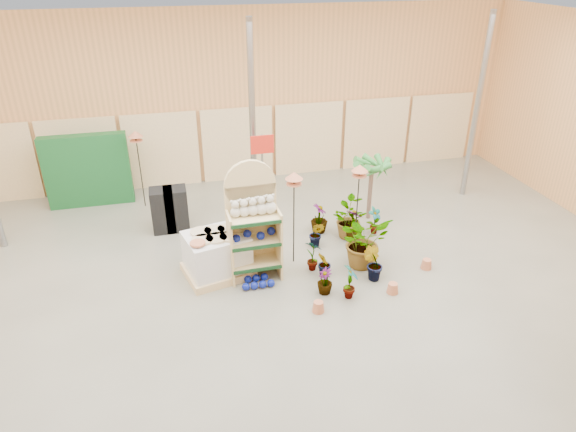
% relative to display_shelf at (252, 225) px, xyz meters
% --- Properties ---
extents(room, '(15.20, 12.10, 4.70)m').
position_rel_display_shelf_xyz_m(room, '(0.46, -0.30, 1.16)').
color(room, '#686658').
rests_on(room, ground).
extents(display_shelf, '(0.98, 0.63, 2.32)m').
position_rel_display_shelf_xyz_m(display_shelf, '(0.00, 0.00, 0.00)').
color(display_shelf, tan).
rests_on(display_shelf, ground).
extents(teddy_bears, '(0.86, 0.24, 0.38)m').
position_rel_display_shelf_xyz_m(teddy_bears, '(0.04, -0.11, 0.41)').
color(teddy_bears, beige).
rests_on(teddy_bears, display_shelf).
extents(gazing_balls_shelf, '(0.85, 0.29, 0.16)m').
position_rel_display_shelf_xyz_m(gazing_balls_shelf, '(0.00, -0.13, -0.15)').
color(gazing_balls_shelf, navy).
rests_on(gazing_balls_shelf, display_shelf).
extents(gazing_balls_floor, '(0.63, 0.39, 0.15)m').
position_rel_display_shelf_xyz_m(gazing_balls_floor, '(-0.02, -0.48, -0.98)').
color(gazing_balls_floor, navy).
rests_on(gazing_balls_floor, ground).
extents(pallet_stack, '(1.44, 1.29, 0.91)m').
position_rel_display_shelf_xyz_m(pallet_stack, '(-0.70, 0.10, -0.62)').
color(pallet_stack, '#D5B67F').
rests_on(pallet_stack, ground).
extents(charcoal_planters, '(0.80, 0.50, 1.00)m').
position_rel_display_shelf_xyz_m(charcoal_planters, '(-1.50, 2.18, -0.56)').
color(charcoal_planters, black).
rests_on(charcoal_planters, ground).
extents(trellis_stock, '(2.00, 0.30, 1.80)m').
position_rel_display_shelf_xyz_m(trellis_stock, '(-3.34, 3.99, -0.16)').
color(trellis_stock, '#145222').
rests_on(trellis_stock, ground).
extents(offer_sign, '(0.50, 0.08, 2.20)m').
position_rel_display_shelf_xyz_m(offer_sign, '(0.56, 1.77, 0.51)').
color(offer_sign, gray).
rests_on(offer_sign, ground).
extents(bird_table_front, '(0.34, 0.34, 1.97)m').
position_rel_display_shelf_xyz_m(bird_table_front, '(0.85, 0.18, 0.77)').
color(bird_table_front, black).
rests_on(bird_table_front, ground).
extents(bird_table_right, '(0.34, 0.34, 1.81)m').
position_rel_display_shelf_xyz_m(bird_table_right, '(2.35, 0.62, 0.62)').
color(bird_table_right, black).
rests_on(bird_table_right, ground).
extents(bird_table_back, '(0.34, 0.34, 1.94)m').
position_rel_display_shelf_xyz_m(bird_table_back, '(-2.08, 3.57, 0.74)').
color(bird_table_back, black).
rests_on(bird_table_back, ground).
extents(palm, '(0.70, 0.70, 1.59)m').
position_rel_display_shelf_xyz_m(palm, '(3.06, 1.62, 0.29)').
color(palm, brown).
rests_on(palm, ground).
extents(potted_plant_0, '(0.41, 0.43, 0.68)m').
position_rel_display_shelf_xyz_m(potted_plant_0, '(1.15, -0.21, -0.72)').
color(potted_plant_0, '#338134').
rests_on(potted_plant_0, ground).
extents(potted_plant_1, '(0.33, 0.37, 0.57)m').
position_rel_display_shelf_xyz_m(potted_plant_1, '(1.29, -0.50, -0.77)').
color(potted_plant_1, '#338134').
rests_on(potted_plant_1, ground).
extents(potted_plant_2, '(1.17, 1.07, 1.10)m').
position_rel_display_shelf_xyz_m(potted_plant_2, '(2.17, -0.26, -0.51)').
color(potted_plant_2, '#338134').
rests_on(potted_plant_2, ground).
extents(potted_plant_3, '(0.59, 0.59, 0.76)m').
position_rel_display_shelf_xyz_m(potted_plant_3, '(2.34, 0.71, -0.68)').
color(potted_plant_3, '#338134').
rests_on(potted_plant_3, ground).
extents(potted_plant_4, '(0.40, 0.34, 0.65)m').
position_rel_display_shelf_xyz_m(potted_plant_4, '(2.89, 0.88, -0.74)').
color(potted_plant_4, '#338134').
rests_on(potted_plant_4, ground).
extents(potted_plant_5, '(0.42, 0.41, 0.60)m').
position_rel_display_shelf_xyz_m(potted_plant_5, '(1.48, 0.64, -0.76)').
color(potted_plant_5, '#338134').
rests_on(potted_plant_5, ground).
extents(potted_plant_6, '(0.83, 0.92, 0.88)m').
position_rel_display_shelf_xyz_m(potted_plant_6, '(2.24, 0.90, -0.62)').
color(potted_plant_6, '#338134').
rests_on(potted_plant_6, ground).
extents(potted_plant_7, '(0.35, 0.35, 0.52)m').
position_rel_display_shelf_xyz_m(potted_plant_7, '(1.14, -1.01, -0.80)').
color(potted_plant_7, '#338134').
rests_on(potted_plant_7, ground).
extents(potted_plant_8, '(0.33, 0.42, 0.71)m').
position_rel_display_shelf_xyz_m(potted_plant_8, '(1.53, -1.26, -0.70)').
color(potted_plant_8, '#338134').
rests_on(potted_plant_8, ground).
extents(potted_plant_9, '(0.48, 0.47, 0.68)m').
position_rel_display_shelf_xyz_m(potted_plant_9, '(2.17, -0.80, -0.72)').
color(potted_plant_9, '#338134').
rests_on(potted_plant_9, ground).
extents(potted_plant_11, '(0.44, 0.44, 0.68)m').
position_rel_display_shelf_xyz_m(potted_plant_11, '(1.72, 1.25, -0.72)').
color(potted_plant_11, '#338134').
rests_on(potted_plant_11, ground).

